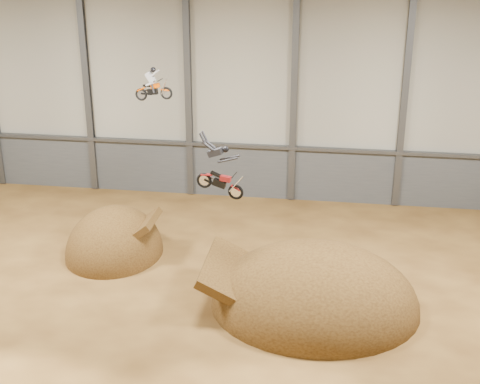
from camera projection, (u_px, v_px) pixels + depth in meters
name	position (u px, v px, depth m)	size (l,w,h in m)	color
floor	(193.00, 316.00, 30.58)	(40.00, 40.00, 0.00)	#513415
back_wall	(241.00, 92.00, 41.80)	(40.00, 0.10, 14.00)	#ACA999
ceiling	(184.00, 0.00, 25.43)	(40.00, 40.00, 0.00)	black
lower_band_back	(241.00, 171.00, 43.64)	(39.80, 0.18, 3.50)	#4A4D51
steel_rail	(240.00, 146.00, 42.84)	(39.80, 0.35, 0.20)	#47494F
steel_column_1	(87.00, 87.00, 42.99)	(0.40, 0.36, 13.90)	#47494F
steel_column_2	(188.00, 91.00, 42.07)	(0.40, 0.36, 13.90)	#47494F
steel_column_3	(294.00, 94.00, 41.16)	(0.40, 0.36, 13.90)	#47494F
steel_column_4	(404.00, 98.00, 40.24)	(0.40, 0.36, 13.90)	#47494F
takeoff_ramp	(115.00, 253.00, 36.47)	(5.20, 6.00, 5.20)	#37230D
landing_ramp	(314.00, 305.00, 31.43)	(9.76, 8.63, 5.63)	#37230D
fmx_rider_a	(154.00, 82.00, 33.92)	(2.02, 0.77, 1.83)	#E24E00
fmx_rider_b	(218.00, 166.00, 30.25)	(3.03, 0.87, 2.60)	#AE1A1E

